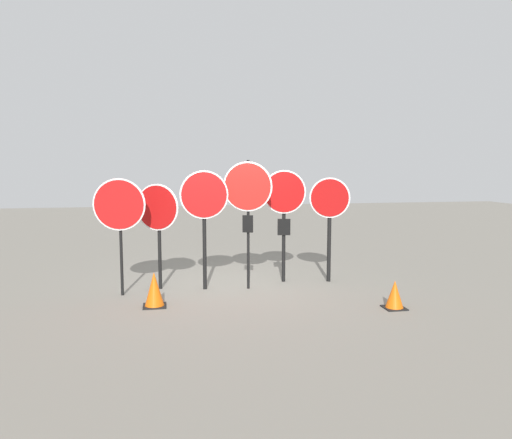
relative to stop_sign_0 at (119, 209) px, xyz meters
The scene contains 9 objects.
ground_plane 2.62m from the stop_sign_0, ahead, with size 40.00×40.00×0.00m, color gray.
stop_sign_0 is the anchor object (origin of this frame).
stop_sign_1 0.79m from the stop_sign_0, 29.08° to the left, with size 0.80×0.46×2.06m.
stop_sign_2 1.57m from the stop_sign_0, ahead, with size 0.93×0.15×2.32m.
stop_sign_3 2.41m from the stop_sign_0, ahead, with size 0.91×0.35×2.52m.
stop_sign_4 3.26m from the stop_sign_0, ahead, with size 0.88×0.20×2.32m.
stop_sign_5 4.16m from the stop_sign_0, ahead, with size 0.79×0.30×2.17m.
traffic_cone_0 1.67m from the stop_sign_0, 53.32° to the right, with size 0.39×0.39×0.60m.
traffic_cone_1 5.11m from the stop_sign_0, 20.05° to the right, with size 0.36×0.36×0.48m.
Camera 1 is at (-1.24, -9.60, 2.44)m, focal length 35.00 mm.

